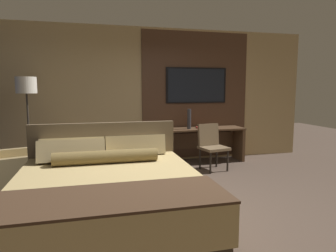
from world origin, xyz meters
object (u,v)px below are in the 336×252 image
at_px(book, 202,127).
at_px(bed, 108,195).
at_px(floor_lamp, 27,93).
at_px(tv, 196,85).
at_px(armchair_by_window, 15,173).
at_px(desk, 199,138).
at_px(vase_tall, 189,119).
at_px(desk_chair, 211,143).

bearing_deg(book, bed, -129.18).
height_order(bed, floor_lamp, floor_lamp).
height_order(tv, armchair_by_window, tv).
xyz_separation_m(desk, tv, (-0.00, 0.22, 1.12)).
bearing_deg(tv, vase_tall, -129.27).
xyz_separation_m(bed, floor_lamp, (-1.23, 2.24, 1.12)).
distance_m(desk_chair, book, 0.64).
relative_size(bed, desk, 1.21).
bearing_deg(desk_chair, book, 76.50).
bearing_deg(floor_lamp, vase_tall, 4.63).
distance_m(tv, floor_lamp, 3.32).
bearing_deg(vase_tall, floor_lamp, -175.37).
bearing_deg(desk_chair, floor_lamp, 163.62).
distance_m(floor_lamp, vase_tall, 3.06).
bearing_deg(bed, desk, 51.69).
relative_size(desk, tv, 1.38).
bearing_deg(armchair_by_window, desk_chair, -101.03).
distance_m(armchair_by_window, vase_tall, 3.31).
height_order(desk_chair, vase_tall, vase_tall).
height_order(desk_chair, armchair_by_window, desk_chair).
xyz_separation_m(desk_chair, armchair_by_window, (-3.37, -0.43, -0.24)).
relative_size(bed, vase_tall, 5.47).
height_order(armchair_by_window, floor_lamp, floor_lamp).
bearing_deg(floor_lamp, desk_chair, -5.09).
distance_m(vase_tall, book, 0.36).
height_order(desk_chair, book, desk_chair).
height_order(tv, vase_tall, tv).
bearing_deg(desk, floor_lamp, -173.99).
distance_m(tv, armchair_by_window, 3.84).
bearing_deg(book, floor_lamp, -174.71).
xyz_separation_m(floor_lamp, vase_tall, (3.00, 0.24, -0.54)).
bearing_deg(vase_tall, desk_chair, -62.81).
relative_size(tv, book, 5.54).
distance_m(desk_chair, vase_tall, 0.73).
relative_size(desk, armchair_by_window, 1.81).
height_order(desk, book, book).
height_order(desk_chair, floor_lamp, floor_lamp).
xyz_separation_m(bed, armchair_by_window, (-1.32, 1.52, -0.07)).
relative_size(desk, vase_tall, 4.52).
height_order(bed, vase_tall, vase_tall).
distance_m(desk, vase_tall, 0.52).
bearing_deg(book, desk, 131.00).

